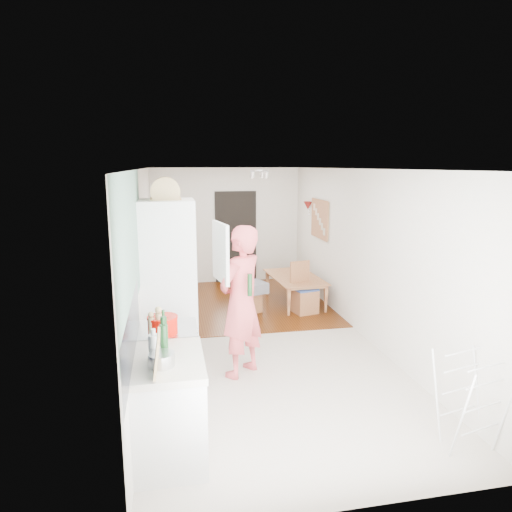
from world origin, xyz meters
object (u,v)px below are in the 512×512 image
object	(u,v)px
dining_table	(296,292)
stool	(251,302)
person	(241,288)
dining_chair	(305,288)
drying_rack	(470,402)

from	to	relation	value
dining_table	stool	bearing A→B (deg)	108.28
person	dining_table	world-z (taller)	person
person	dining_chair	world-z (taller)	person
person	dining_table	xyz separation A→B (m)	(1.48, 2.70, -0.88)
stool	dining_table	bearing A→B (deg)	21.60
stool	drying_rack	bearing A→B (deg)	-73.54
person	stool	bearing A→B (deg)	-145.68
dining_chair	stool	xyz separation A→B (m)	(-0.91, 0.21, -0.26)
dining_table	dining_chair	world-z (taller)	dining_chair
person	dining_chair	distance (m)	2.67
dining_table	drying_rack	world-z (taller)	drying_rack
person	drying_rack	size ratio (longest dim) A/B	2.50
person	dining_table	size ratio (longest dim) A/B	1.73
stool	drying_rack	distance (m)	4.41
dining_table	stool	distance (m)	0.99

